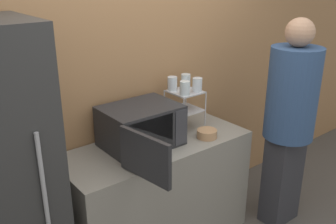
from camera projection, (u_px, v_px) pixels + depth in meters
name	position (u px, v px, depth m)	size (l,w,h in m)	color
wall_back	(130.00, 82.00, 2.94)	(8.00, 0.06, 2.60)	#9E7047
counter	(157.00, 194.00, 2.99)	(1.49, 0.61, 0.89)	gray
microwave	(141.00, 127.00, 2.73)	(0.58, 0.85, 0.31)	#262628
dish_rack	(185.00, 101.00, 3.04)	(0.24, 0.25, 0.32)	#B2B2B7
glass_front_left	(185.00, 88.00, 2.89)	(0.08, 0.08, 0.11)	silver
glass_back_right	(186.00, 81.00, 3.09)	(0.08, 0.08, 0.11)	silver
glass_front_right	(197.00, 85.00, 2.98)	(0.08, 0.08, 0.11)	silver
glass_back_left	(172.00, 84.00, 3.01)	(0.08, 0.08, 0.11)	silver
bowl	(207.00, 134.00, 2.92)	(0.16, 0.16, 0.06)	#AD7F56
person	(290.00, 116.00, 3.08)	(0.41, 0.41, 1.79)	#2D2D33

